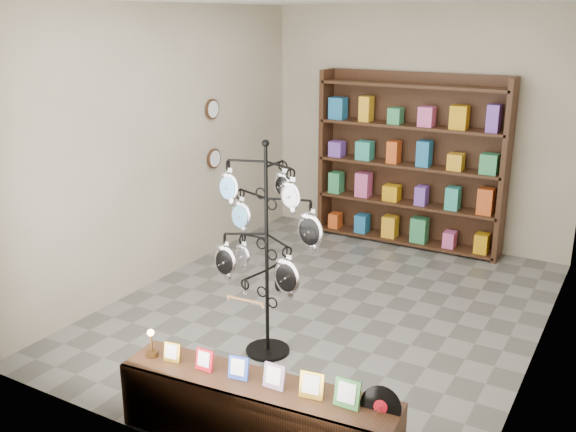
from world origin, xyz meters
name	(u,v)px	position (x,y,z in m)	size (l,w,h in m)	color
ground	(327,308)	(0.00, 0.00, 0.00)	(5.00, 5.00, 0.00)	slate
room_envelope	(331,129)	(0.00, 0.00, 1.85)	(5.00, 5.00, 5.00)	#C0B39A
display_tree	(266,234)	(-0.07, -1.06, 1.11)	(0.98, 0.81, 1.91)	black
front_shelf	(257,414)	(0.55, -2.20, 0.25)	(2.01, 0.58, 0.70)	black
back_shelving	(410,166)	(0.00, 2.30, 1.03)	(2.42, 0.36, 2.20)	black
wall_clocks	(213,134)	(-1.97, 0.80, 1.50)	(0.03, 0.24, 0.84)	black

